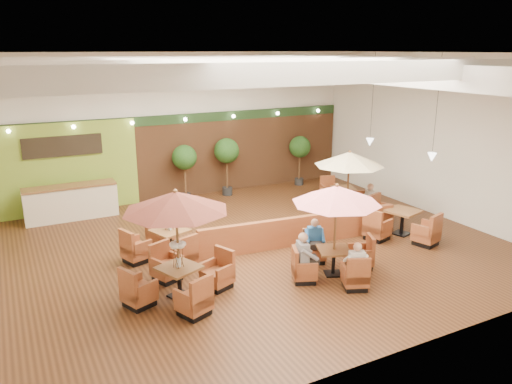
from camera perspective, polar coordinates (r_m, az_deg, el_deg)
room at (r=15.01m, az=-1.45°, el=8.49°), size 14.04×14.00×5.52m
service_counter at (r=18.07m, az=-20.37°, el=-1.11°), size 3.00×0.75×1.18m
booth_divider at (r=14.83m, az=5.24°, el=-4.39°), size 6.35×0.79×0.88m
table_0 at (r=11.41m, az=-9.04°, el=-3.77°), size 2.73×2.73×2.62m
table_1 at (r=12.58m, az=9.10°, el=-2.37°), size 2.53×2.53×2.43m
table_2 at (r=16.55m, az=10.52°, el=2.10°), size 2.50×2.50×2.46m
table_3 at (r=14.13m, az=-10.75°, el=-5.62°), size 1.93×2.75×1.55m
table_4 at (r=16.05m, az=15.60°, el=-3.58°), size 1.96×2.81×1.00m
table_5 at (r=18.67m, az=9.91°, el=-0.57°), size 1.01×2.53×0.89m
topiary_0 at (r=18.90m, az=-8.18°, el=3.70°), size 0.93×0.93×2.16m
topiary_1 at (r=19.51m, az=-3.38°, el=4.47°), size 0.98×0.98×2.28m
topiary_2 at (r=21.10m, az=5.03°, el=4.94°), size 0.90×0.90×2.09m
diner_0 at (r=12.26m, az=11.38°, el=-7.65°), size 0.41×0.38×0.75m
diner_1 at (r=13.57m, az=6.72°, el=-5.05°), size 0.42×0.40×0.76m
diner_2 at (r=12.42m, az=5.60°, el=-6.92°), size 0.40×0.45×0.84m
diner_3 at (r=16.14m, az=12.29°, el=-1.92°), size 0.36×0.30×0.72m
diner_4 at (r=17.34m, az=12.72°, el=-0.60°), size 0.40×0.43×0.78m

